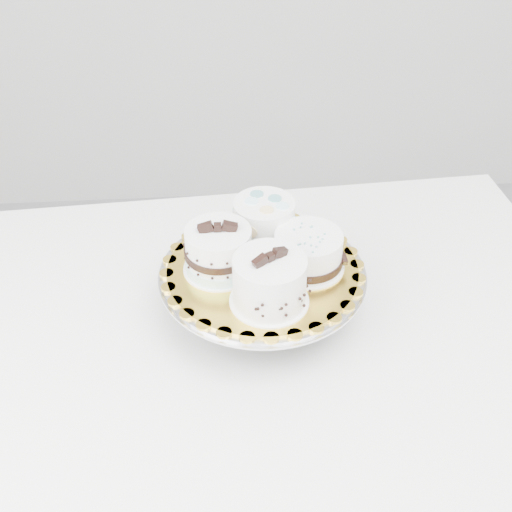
{
  "coord_description": "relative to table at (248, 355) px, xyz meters",
  "views": [
    {
      "loc": [
        -0.1,
        -0.58,
        1.51
      ],
      "look_at": [
        -0.04,
        0.22,
        0.87
      ],
      "focal_mm": 45.0,
      "sensor_mm": 36.0,
      "label": 1
    }
  ],
  "objects": [
    {
      "name": "cake_dots",
      "position": [
        0.04,
        0.11,
        0.21
      ],
      "size": [
        0.13,
        0.13,
        0.08
      ],
      "rotation": [
        0.0,
        0.0,
        -0.18
      ],
      "color": "white",
      "rests_on": "cake_board"
    },
    {
      "name": "cake_swirl",
      "position": [
        0.03,
        -0.05,
        0.21
      ],
      "size": [
        0.15,
        0.15,
        0.1
      ],
      "rotation": [
        0.0,
        0.0,
        0.55
      ],
      "color": "white",
      "rests_on": "cake_board"
    },
    {
      "name": "cake_banded",
      "position": [
        -0.04,
        0.03,
        0.21
      ],
      "size": [
        0.12,
        0.12,
        0.1
      ],
      "rotation": [
        0.0,
        0.0,
        -0.01
      ],
      "color": "white",
      "rests_on": "cake_board"
    },
    {
      "name": "table",
      "position": [
        0.0,
        0.0,
        0.0
      ],
      "size": [
        1.26,
        0.88,
        0.75
      ],
      "rotation": [
        0.0,
        0.0,
        0.07
      ],
      "color": "white",
      "rests_on": "floor"
    },
    {
      "name": "cake_board",
      "position": [
        0.03,
        0.03,
        0.17
      ],
      "size": [
        0.38,
        0.38,
        0.0
      ],
      "primitive_type": "cylinder",
      "rotation": [
        0.0,
        0.0,
        0.25
      ],
      "color": "gold",
      "rests_on": "cake_stand"
    },
    {
      "name": "cake_stand",
      "position": [
        0.03,
        0.03,
        0.14
      ],
      "size": [
        0.34,
        0.34,
        0.09
      ],
      "color": "gray",
      "rests_on": "table"
    },
    {
      "name": "cake_ribbon",
      "position": [
        0.1,
        0.03,
        0.2
      ],
      "size": [
        0.13,
        0.12,
        0.07
      ],
      "rotation": [
        0.0,
        0.0,
        0.14
      ],
      "color": "white",
      "rests_on": "cake_board"
    }
  ]
}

